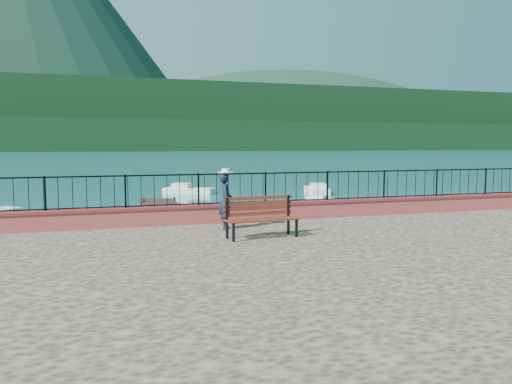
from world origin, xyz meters
TOP-DOWN VIEW (x-y plane):
  - ground at (0.00, 0.00)m, footprint 2000.00×2000.00m
  - promenade at (0.00, -6.00)m, footprint 30.00×20.00m
  - parapet at (0.00, 3.70)m, footprint 28.00×0.46m
  - railing at (0.00, 3.70)m, footprint 27.00×0.05m
  - dock at (-2.00, 12.00)m, footprint 2.00×16.00m
  - far_forest at (0.00, 300.00)m, footprint 900.00×60.00m
  - foothills at (0.00, 360.00)m, footprint 900.00×120.00m
  - companion_hill at (220.00, 560.00)m, footprint 448.00×384.00m
  - park_bench at (-1.40, 0.84)m, footprint 1.98×0.78m
  - person at (-1.94, 2.50)m, footprint 0.51×0.67m
  - hat at (-1.94, 2.50)m, footprint 0.44×0.44m
  - boat_0 at (-6.85, 11.49)m, footprint 3.31×1.37m
  - boat_1 at (3.18, 8.91)m, footprint 3.74×3.55m
  - boat_2 at (6.78, 14.63)m, footprint 3.34×3.58m
  - boat_4 at (1.15, 25.50)m, footprint 3.89×3.09m
  - boat_5 at (10.45, 22.91)m, footprint 2.11×3.88m

SIDE VIEW (x-z plane):
  - ground at x=0.00m, z-range 0.00..0.00m
  - companion_hill at x=220.00m, z-range -90.00..90.00m
  - dock at x=-2.00m, z-range 0.00..0.30m
  - boat_0 at x=-6.85m, z-range 0.00..0.80m
  - boat_1 at x=3.18m, z-range 0.00..0.80m
  - boat_2 at x=6.78m, z-range 0.00..0.80m
  - boat_4 at x=1.15m, z-range 0.00..0.80m
  - boat_5 at x=10.45m, z-range 0.00..0.80m
  - promenade at x=0.00m, z-range 0.00..1.20m
  - parapet at x=0.00m, z-range 1.20..1.78m
  - park_bench at x=-1.40m, z-range 0.98..2.06m
  - person at x=-1.94m, z-range 1.20..2.84m
  - railing at x=0.00m, z-range 1.78..2.73m
  - hat at x=-1.94m, z-range 2.84..2.96m
  - far_forest at x=0.00m, z-range 0.00..18.00m
  - foothills at x=0.00m, z-range 0.00..44.00m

